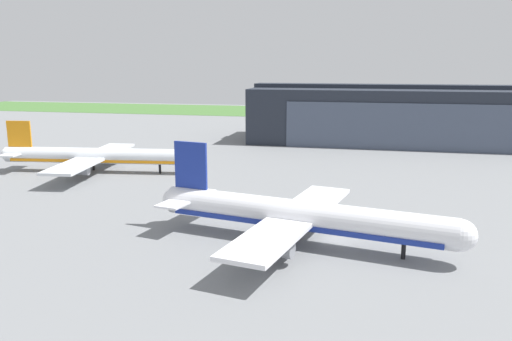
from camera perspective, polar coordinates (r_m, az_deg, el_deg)
ground_plane at (r=72.07m, az=8.82°, el=-7.66°), size 440.00×440.00×0.00m
grass_field_strip at (r=254.12m, az=11.66°, el=6.29°), size 440.00×56.00×0.08m
maintenance_hangar at (r=162.26m, az=18.04°, el=5.82°), size 102.05×30.57×17.57m
airliner_far_left at (r=119.18m, az=-17.42°, el=1.53°), size 44.77×36.98×11.30m
airliner_near_right at (r=69.00m, az=4.94°, el=-5.10°), size 42.80×35.73×12.84m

